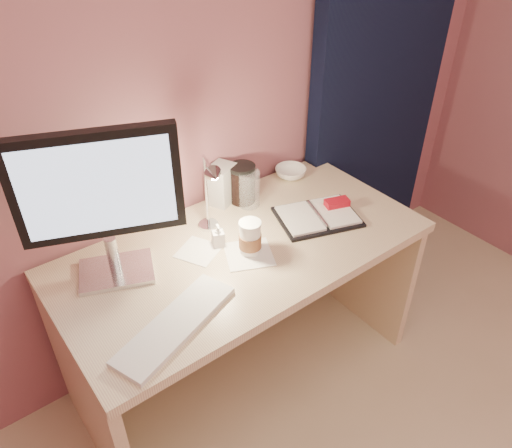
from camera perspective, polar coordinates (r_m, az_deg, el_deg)
room at (r=2.47m, az=12.71°, el=17.21°), size 3.50×3.50×3.50m
desk at (r=2.07m, az=-2.61°, el=-6.39°), size 1.40×0.70×0.73m
monitor at (r=1.63m, az=-17.36°, el=3.22°), size 0.49×0.26×0.55m
keyboard at (r=1.59m, az=-9.16°, el=-11.27°), size 0.47×0.28×0.02m
planner at (r=2.03m, az=7.23°, el=1.04°), size 0.38×0.33×0.05m
paper_a at (r=1.86m, az=-6.57°, el=-3.10°), size 0.19×0.19×0.00m
paper_b at (r=1.83m, az=-0.81°, el=-3.47°), size 0.22×0.22×0.00m
coffee_cup at (r=1.81m, az=-0.67°, el=-1.66°), size 0.08×0.08×0.13m
clear_cup at (r=2.06m, az=-0.80°, el=4.04°), size 0.09×0.09×0.16m
bowl at (r=2.29m, az=3.99°, el=5.90°), size 0.18×0.18×0.04m
lotion_bottle at (r=1.85m, az=-4.35°, el=-1.32°), size 0.06×0.06×0.10m
dark_jar at (r=2.09m, az=-1.57°, el=4.44°), size 0.11×0.11×0.15m
product_box at (r=2.08m, az=-3.95°, el=4.57°), size 0.14×0.13×0.17m
desk_lamp at (r=1.82m, az=-3.75°, el=4.17°), size 0.12×0.21×0.34m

